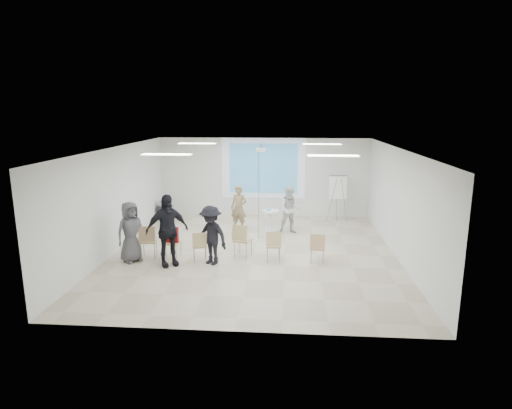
# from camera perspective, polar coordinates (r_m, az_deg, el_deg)

# --- Properties ---
(floor) EXTENTS (8.00, 9.00, 0.10)m
(floor) POSITION_cam_1_polar(r_m,az_deg,el_deg) (12.42, -0.28, -6.67)
(floor) COLOR beige
(floor) RESTS_ON ground
(ceiling) EXTENTS (8.00, 9.00, 0.10)m
(ceiling) POSITION_cam_1_polar(r_m,az_deg,el_deg) (11.77, -0.30, 7.74)
(ceiling) COLOR white
(ceiling) RESTS_ON wall_back
(wall_back) EXTENTS (8.00, 0.10, 3.00)m
(wall_back) POSITION_cam_1_polar(r_m,az_deg,el_deg) (16.47, 1.00, 3.66)
(wall_back) COLOR silver
(wall_back) RESTS_ON floor
(wall_left) EXTENTS (0.10, 9.00, 3.00)m
(wall_left) POSITION_cam_1_polar(r_m,az_deg,el_deg) (12.97, -18.43, 0.61)
(wall_left) COLOR silver
(wall_left) RESTS_ON floor
(wall_right) EXTENTS (0.10, 9.00, 3.00)m
(wall_right) POSITION_cam_1_polar(r_m,az_deg,el_deg) (12.36, 18.78, 0.02)
(wall_right) COLOR silver
(wall_right) RESTS_ON floor
(projection_halo) EXTENTS (3.20, 0.01, 2.30)m
(projection_halo) POSITION_cam_1_polar(r_m,az_deg,el_deg) (16.35, 0.99, 4.84)
(projection_halo) COLOR silver
(projection_halo) RESTS_ON wall_back
(projection_image) EXTENTS (2.60, 0.01, 1.90)m
(projection_image) POSITION_cam_1_polar(r_m,az_deg,el_deg) (16.34, 0.99, 4.83)
(projection_image) COLOR teal
(projection_image) RESTS_ON wall_back
(pedestal_table) EXTENTS (0.71, 0.71, 0.73)m
(pedestal_table) POSITION_cam_1_polar(r_m,az_deg,el_deg) (14.50, 1.93, -1.97)
(pedestal_table) COLOR white
(pedestal_table) RESTS_ON floor
(player_left) EXTENTS (0.73, 0.58, 1.75)m
(player_left) POSITION_cam_1_polar(r_m,az_deg,el_deg) (14.49, -2.32, -0.08)
(player_left) COLOR #8F7A58
(player_left) RESTS_ON floor
(player_right) EXTENTS (0.92, 0.77, 1.76)m
(player_right) POSITION_cam_1_polar(r_m,az_deg,el_deg) (14.20, 4.60, -0.35)
(player_right) COLOR silver
(player_right) RESTS_ON floor
(controller_left) EXTENTS (0.08, 0.14, 0.04)m
(controller_left) POSITION_cam_1_polar(r_m,az_deg,el_deg) (14.65, -1.51, 1.18)
(controller_left) COLOR white
(controller_left) RESTS_ON player_left
(controller_right) EXTENTS (0.06, 0.13, 0.04)m
(controller_right) POSITION_cam_1_polar(r_m,az_deg,el_deg) (14.38, 3.90, 1.07)
(controller_right) COLOR silver
(controller_right) RESTS_ON player_right
(chair_far_left) EXTENTS (0.51, 0.54, 0.95)m
(chair_far_left) POSITION_cam_1_polar(r_m,az_deg,el_deg) (12.14, -14.21, -4.47)
(chair_far_left) COLOR tan
(chair_far_left) RESTS_ON floor
(chair_left_mid) EXTENTS (0.45, 0.47, 0.82)m
(chair_left_mid) POSITION_cam_1_polar(r_m,az_deg,el_deg) (12.07, -11.17, -4.81)
(chair_left_mid) COLOR tan
(chair_left_mid) RESTS_ON floor
(chair_left_inner) EXTENTS (0.48, 0.50, 0.83)m
(chair_left_inner) POSITION_cam_1_polar(r_m,az_deg,el_deg) (11.69, -7.53, -5.23)
(chair_left_inner) COLOR tan
(chair_left_inner) RESTS_ON floor
(chair_center) EXTENTS (0.58, 0.60, 0.96)m
(chair_center) POSITION_cam_1_polar(r_m,az_deg,el_deg) (11.86, -1.92, -4.47)
(chair_center) COLOR tan
(chair_center) RESTS_ON floor
(chair_right_inner) EXTENTS (0.43, 0.46, 0.86)m
(chair_right_inner) POSITION_cam_1_polar(r_m,az_deg,el_deg) (11.55, 2.35, -5.23)
(chair_right_inner) COLOR tan
(chair_right_inner) RESTS_ON floor
(chair_right_far) EXTENTS (0.42, 0.45, 0.84)m
(chair_right_far) POSITION_cam_1_polar(r_m,az_deg,el_deg) (11.53, 8.19, -5.46)
(chair_right_far) COLOR tan
(chair_right_far) RESTS_ON floor
(red_jacket) EXTENTS (0.46, 0.17, 0.43)m
(red_jacket) POSITION_cam_1_polar(r_m,az_deg,el_deg) (11.86, -11.35, -3.95)
(red_jacket) COLOR maroon
(red_jacket) RESTS_ON chair_left_mid
(laptop) EXTENTS (0.35, 0.29, 0.02)m
(laptop) POSITION_cam_1_polar(r_m,az_deg,el_deg) (11.79, -7.52, -5.30)
(laptop) COLOR black
(laptop) RESTS_ON chair_left_inner
(audience_left) EXTENTS (1.49, 1.34, 2.20)m
(audience_left) POSITION_cam_1_polar(r_m,az_deg,el_deg) (11.35, -11.81, -2.71)
(audience_left) COLOR black
(audience_left) RESTS_ON floor
(audience_mid) EXTENTS (1.33, 1.15, 1.80)m
(audience_mid) POSITION_cam_1_polar(r_m,az_deg,el_deg) (11.33, -6.04, -3.58)
(audience_mid) COLOR black
(audience_mid) RESTS_ON floor
(audience_outer) EXTENTS (1.05, 1.07, 1.85)m
(audience_outer) POSITION_cam_1_polar(r_m,az_deg,el_deg) (11.95, -16.38, -3.06)
(audience_outer) COLOR #535257
(audience_outer) RESTS_ON floor
(flipchart_easel) EXTENTS (0.75, 0.57, 1.73)m
(flipchart_easel) POSITION_cam_1_polar(r_m,az_deg,el_deg) (15.87, 10.87, 2.29)
(flipchart_easel) COLOR #919499
(flipchart_easel) RESTS_ON floor
(av_cart) EXTENTS (0.48, 0.39, 0.73)m
(av_cart) POSITION_cam_1_polar(r_m,az_deg,el_deg) (16.45, -12.05, -0.76)
(av_cart) COLOR black
(av_cart) RESTS_ON floor
(ceiling_projector) EXTENTS (0.30, 0.25, 3.00)m
(ceiling_projector) POSITION_cam_1_polar(r_m,az_deg,el_deg) (13.28, 0.66, 6.71)
(ceiling_projector) COLOR white
(ceiling_projector) RESTS_ON ceiling
(fluor_panel_nw) EXTENTS (1.20, 0.30, 0.02)m
(fluor_panel_nw) POSITION_cam_1_polar(r_m,az_deg,el_deg) (14.05, -7.86, 8.06)
(fluor_panel_nw) COLOR white
(fluor_panel_nw) RESTS_ON ceiling
(fluor_panel_ne) EXTENTS (1.20, 0.30, 0.02)m
(fluor_panel_ne) POSITION_cam_1_polar(r_m,az_deg,el_deg) (13.77, 8.80, 7.95)
(fluor_panel_ne) COLOR white
(fluor_panel_ne) RESTS_ON ceiling
(fluor_panel_sw) EXTENTS (1.20, 0.30, 0.02)m
(fluor_panel_sw) POSITION_cam_1_polar(r_m,az_deg,el_deg) (10.67, -11.82, 6.55)
(fluor_panel_sw) COLOR white
(fluor_panel_sw) RESTS_ON ceiling
(fluor_panel_se) EXTENTS (1.20, 0.30, 0.02)m
(fluor_panel_se) POSITION_cam_1_polar(r_m,az_deg,el_deg) (10.30, 10.23, 6.42)
(fluor_panel_se) COLOR white
(fluor_panel_se) RESTS_ON ceiling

